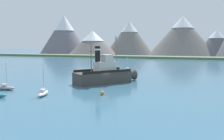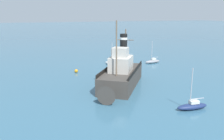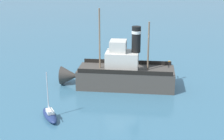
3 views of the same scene
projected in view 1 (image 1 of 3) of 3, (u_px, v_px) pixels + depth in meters
The scene contains 9 objects.
ground_plane at pixel (104, 84), 48.72m from camera, with size 600.00×600.00×0.00m, color #38667F.
mountain_ridge at pixel (170, 36), 168.49m from camera, with size 191.04×57.58×32.95m.
shoreline_strip at pixel (164, 57), 136.48m from camera, with size 240.00×12.00×1.20m, color #5B704C.
old_tugboat at pixel (105, 74), 50.24m from camera, with size 11.55×13.41×9.90m.
sailboat_yellow at pixel (127, 69), 72.81m from camera, with size 2.85×3.84×4.90m.
sailboat_white at pixel (43, 93), 37.92m from camera, with size 2.14×3.96×4.90m.
sailboat_grey at pixel (5, 87), 42.70m from camera, with size 3.89×1.48×4.90m.
sailboat_navy at pixel (107, 74), 62.12m from camera, with size 3.91×1.57×4.90m.
mooring_buoy at pixel (102, 93), 38.53m from camera, with size 0.65×0.65×0.65m, color orange.
Camera 1 is at (17.68, -44.77, 8.23)m, focal length 38.00 mm.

